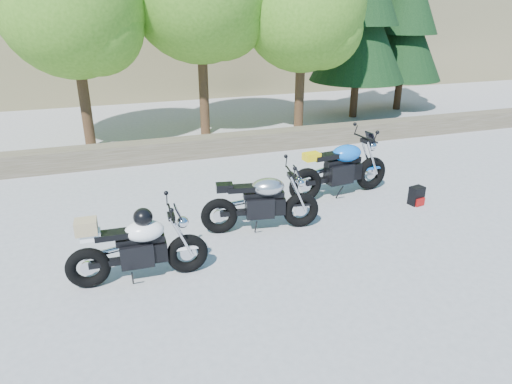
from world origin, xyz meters
TOP-DOWN VIEW (x-y plane):
  - ground at (0.00, 0.00)m, footprint 90.00×90.00m
  - stone_wall at (0.00, 5.50)m, footprint 22.00×0.55m
  - tree_decid_left at (-2.39, 7.14)m, footprint 3.67×3.67m
  - tree_decid_right at (3.71, 6.94)m, footprint 3.54×3.54m
  - conifer_near at (6.20, 8.20)m, footprint 3.17×3.17m
  - conifer_far at (8.40, 8.80)m, footprint 2.82×2.82m
  - silver_bike at (0.32, 1.06)m, footprint 2.07×0.65m
  - white_bike at (-1.84, 0.14)m, footprint 1.98×0.63m
  - blue_bike at (2.35, 2.01)m, footprint 2.32×0.74m
  - backpack at (3.57, 1.12)m, footprint 0.30×0.27m

SIDE VIEW (x-z plane):
  - ground at x=0.00m, z-range 0.00..0.00m
  - backpack at x=3.57m, z-range -0.01..0.36m
  - stone_wall at x=0.00m, z-range 0.00..0.50m
  - silver_bike at x=0.32m, z-range -0.01..1.03m
  - white_bike at x=-1.84m, z-range -0.01..1.09m
  - blue_bike at x=2.35m, z-range -0.02..1.15m
  - conifer_far at x=8.40m, z-range 0.13..6.41m
  - tree_decid_right at x=3.71m, z-range 0.79..6.20m
  - tree_decid_left at x=-2.39m, z-range 0.83..6.44m
  - conifer_near at x=6.20m, z-range 0.15..7.21m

